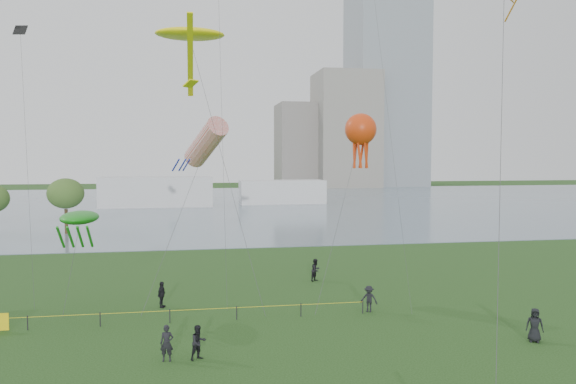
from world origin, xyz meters
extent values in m
cube|color=slate|center=(0.00, 100.00, 0.02)|extent=(400.00, 120.00, 0.08)
cube|color=gray|center=(62.00, 168.00, 60.00)|extent=(24.00, 24.00, 120.00)
cube|color=gray|center=(46.00, 162.00, 19.00)|extent=(20.00, 20.00, 38.00)
cube|color=slate|center=(32.00, 168.00, 14.00)|extent=(16.00, 18.00, 28.00)
cube|color=silver|center=(-12.00, 95.00, 3.00)|extent=(22.00, 8.00, 6.00)
cube|color=silver|center=(14.00, 98.00, 2.50)|extent=(18.00, 7.00, 5.00)
cylinder|color=#372819|center=(-21.18, 55.51, 1.62)|extent=(0.44, 0.44, 3.25)
ellipsoid|color=#466929|center=(-21.18, 55.51, 5.27)|extent=(4.62, 4.62, 3.90)
cylinder|color=black|center=(-14.60, 13.34, 0.42)|extent=(0.07, 0.07, 0.85)
cylinder|color=black|center=(-10.60, 13.34, 0.42)|extent=(0.07, 0.07, 0.85)
cylinder|color=black|center=(-6.60, 13.34, 0.42)|extent=(0.07, 0.07, 0.85)
cylinder|color=black|center=(-2.60, 13.34, 0.42)|extent=(0.07, 0.07, 0.85)
cylinder|color=black|center=(1.40, 13.34, 0.42)|extent=(0.07, 0.07, 0.85)
cylinder|color=black|center=(5.40, 13.34, 0.42)|extent=(0.07, 0.07, 0.85)
cylinder|color=yellow|center=(-6.60, 13.34, 0.75)|extent=(24.00, 0.03, 0.03)
imported|color=black|center=(-4.99, 6.91, 0.85)|extent=(1.04, 0.98, 1.71)
imported|color=black|center=(5.91, 13.64, 0.85)|extent=(1.26, 1.09, 1.69)
imported|color=black|center=(-7.25, 16.99, 0.87)|extent=(0.76, 1.10, 1.73)
imported|color=black|center=(12.85, 6.51, 0.91)|extent=(1.06, 0.94, 1.83)
imported|color=black|center=(-6.51, 6.96, 0.89)|extent=(0.70, 0.51, 1.77)
imported|color=black|center=(4.52, 23.01, 0.90)|extent=(1.10, 1.09, 1.80)
cylinder|color=#3F3F42|center=(-3.00, 17.17, 9.32)|extent=(4.50, 6.88, 18.65)
ellipsoid|color=#FFED0D|center=(-5.23, 20.59, 18.64)|extent=(4.91, 3.07, 0.77)
cube|color=#FFED0D|center=(-5.23, 16.39, 16.24)|extent=(0.36, 6.98, 4.09)
cube|color=#FFED0D|center=(-5.23, 12.59, 14.14)|extent=(0.95, 0.95, 0.42)
cylinder|color=#3F3F42|center=(-6.31, 17.86, 5.49)|extent=(4.30, 5.64, 10.99)
cylinder|color=red|center=(-4.17, 20.67, 10.98)|extent=(3.44, 4.93, 3.64)
cylinder|color=#1B26BD|center=(-5.57, 19.47, 9.38)|extent=(0.60, 1.13, 0.88)
cylinder|color=#1B26BD|center=(-5.85, 19.85, 9.38)|extent=(0.60, 1.13, 0.88)
cylinder|color=#1B26BD|center=(-6.29, 19.70, 9.38)|extent=(0.60, 1.13, 0.88)
cylinder|color=#1B26BD|center=(-6.29, 19.23, 9.38)|extent=(0.60, 1.13, 0.88)
cylinder|color=#1B26BD|center=(-5.85, 19.09, 9.38)|extent=(0.60, 1.13, 0.88)
cylinder|color=#3F3F42|center=(-12.67, 15.88, 3.09)|extent=(1.12, 0.34, 6.18)
ellipsoid|color=#188117|center=(-12.12, 16.03, 6.17)|extent=(2.28, 4.10, 0.80)
cylinder|color=#188117|center=(-12.92, 14.43, 5.17)|extent=(0.16, 1.79, 1.54)
cylinder|color=#188117|center=(-12.37, 14.43, 5.17)|extent=(0.16, 1.79, 1.54)
cylinder|color=#188117|center=(-11.82, 14.43, 5.17)|extent=(0.16, 1.79, 1.54)
cylinder|color=#188117|center=(-11.27, 14.43, 5.17)|extent=(0.16, 1.79, 1.54)
cylinder|color=#3F3F42|center=(4.77, 16.70, 6.00)|extent=(4.87, 6.32, 12.01)
sphere|color=red|center=(7.19, 19.85, 11.99)|extent=(2.35, 2.35, 2.35)
cylinder|color=red|center=(7.69, 19.85, 10.39)|extent=(0.18, 0.54, 2.60)
cylinder|color=red|center=(7.44, 20.28, 10.39)|extent=(0.49, 0.36, 2.61)
cylinder|color=red|center=(6.94, 20.28, 10.39)|extent=(0.49, 0.36, 2.61)
cylinder|color=red|center=(6.69, 19.85, 10.39)|extent=(0.18, 0.54, 2.60)
cylinder|color=red|center=(6.94, 19.42, 10.39)|extent=(0.49, 0.36, 2.61)
cylinder|color=red|center=(7.44, 19.42, 10.39)|extent=(0.49, 0.36, 2.61)
cylinder|color=#3F3F42|center=(7.98, 2.01, 9.25)|extent=(5.45, 9.27, 18.52)
cylinder|color=orange|center=(10.69, 5.73, 17.51)|extent=(0.08, 1.58, 1.35)
cube|color=black|center=(-17.25, 23.23, 19.06)|extent=(1.04, 1.00, 0.76)
camera|label=1|loc=(-5.29, -20.39, 9.91)|focal=35.00mm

